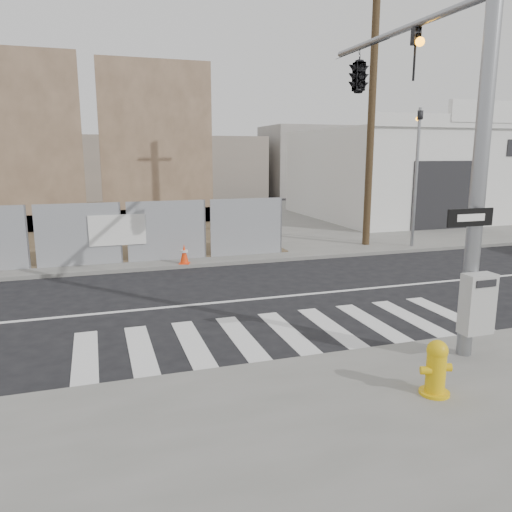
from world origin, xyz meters
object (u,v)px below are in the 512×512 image
object	(u,v)px
auto_shop	(416,173)
traffic_cone_d	(184,254)
signal_pole	(391,100)
fire_hydrant	(436,368)

from	to	relation	value
auto_shop	traffic_cone_d	bearing A→B (deg)	-149.70
signal_pole	auto_shop	distance (m)	19.04
auto_shop	traffic_cone_d	size ratio (longest dim) A/B	18.72
signal_pole	traffic_cone_d	distance (m)	8.38
signal_pole	auto_shop	size ratio (longest dim) A/B	0.58
auto_shop	fire_hydrant	bearing A→B (deg)	-124.50
signal_pole	fire_hydrant	size ratio (longest dim) A/B	8.24
auto_shop	fire_hydrant	xyz separation A→B (m)	(-12.99, -18.89, -2.00)
traffic_cone_d	auto_shop	bearing A→B (deg)	30.30
signal_pole	traffic_cone_d	bearing A→B (deg)	118.94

